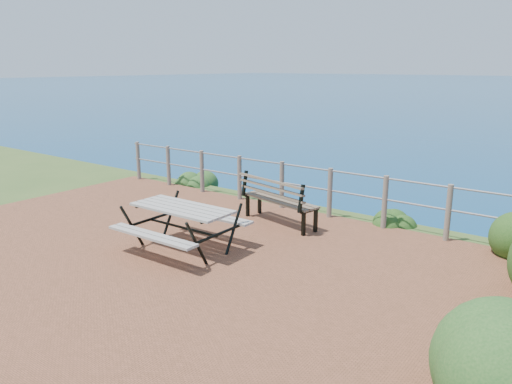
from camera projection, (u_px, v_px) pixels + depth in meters
ground at (166, 254)px, 8.10m from camera, size 10.00×7.00×0.12m
safety_railing at (282, 182)px, 10.56m from camera, size 9.40×0.10×1.00m
picnic_table at (182, 223)px, 8.16m from camera, size 1.74×1.50×0.73m
park_bench at (280, 193)px, 9.46m from camera, size 1.73×0.77×0.95m
shrub_lip_west at (196, 183)px, 12.96m from camera, size 0.70×0.70×0.42m
shrub_lip_east at (397, 225)px, 9.56m from camera, size 0.79×0.79×0.54m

